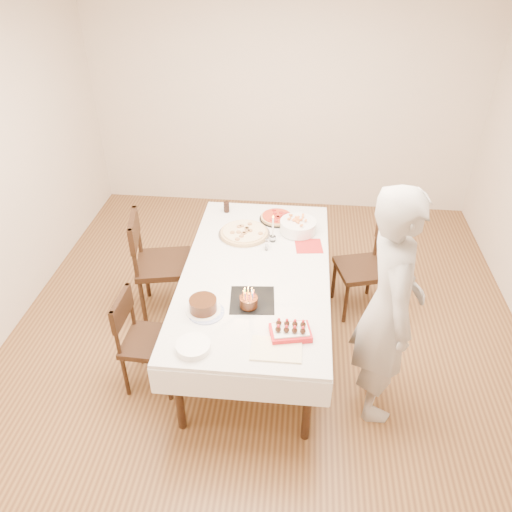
# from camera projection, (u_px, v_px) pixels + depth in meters

# --- Properties ---
(floor) EXTENTS (5.00, 5.00, 0.00)m
(floor) POSITION_uv_depth(u_px,v_px,m) (265.00, 338.00, 4.36)
(floor) COLOR #55331D
(floor) RESTS_ON ground
(wall_back) EXTENTS (4.50, 0.04, 2.70)m
(wall_back) POSITION_uv_depth(u_px,v_px,m) (285.00, 97.00, 5.64)
(wall_back) COLOR beige
(wall_back) RESTS_ON floor
(dining_table) EXTENTS (1.73, 2.38, 0.75)m
(dining_table) POSITION_uv_depth(u_px,v_px,m) (256.00, 306.00, 4.13)
(dining_table) COLOR silver
(dining_table) RESTS_ON floor
(chair_right_savory) EXTENTS (0.55, 0.55, 0.88)m
(chair_right_savory) POSITION_uv_depth(u_px,v_px,m) (361.00, 269.00, 4.45)
(chair_right_savory) COLOR black
(chair_right_savory) RESTS_ON floor
(chair_left_savory) EXTENTS (0.60, 0.60, 1.00)m
(chair_left_savory) POSITION_uv_depth(u_px,v_px,m) (164.00, 264.00, 4.41)
(chair_left_savory) COLOR black
(chair_left_savory) RESTS_ON floor
(chair_left_dessert) EXTENTS (0.44, 0.44, 0.83)m
(chair_left_dessert) POSITION_uv_depth(u_px,v_px,m) (150.00, 342.00, 3.73)
(chair_left_dessert) COLOR black
(chair_left_dessert) RESTS_ON floor
(person) EXTENTS (0.46, 0.67, 1.80)m
(person) POSITION_uv_depth(u_px,v_px,m) (389.00, 308.00, 3.31)
(person) COLOR #A5A09C
(person) RESTS_ON floor
(pizza_white) EXTENTS (0.50, 0.50, 0.04)m
(pizza_white) POSITION_uv_depth(u_px,v_px,m) (244.00, 233.00, 4.33)
(pizza_white) COLOR beige
(pizza_white) RESTS_ON dining_table
(pizza_pepperoni) EXTENTS (0.35, 0.35, 0.04)m
(pizza_pepperoni) POSITION_uv_depth(u_px,v_px,m) (277.00, 217.00, 4.55)
(pizza_pepperoni) COLOR red
(pizza_pepperoni) RESTS_ON dining_table
(red_placemat) EXTENTS (0.25, 0.25, 0.01)m
(red_placemat) POSITION_uv_depth(u_px,v_px,m) (309.00, 246.00, 4.20)
(red_placemat) COLOR #B21E1E
(red_placemat) RESTS_ON dining_table
(pasta_bowl) EXTENTS (0.32, 0.32, 0.10)m
(pasta_bowl) POSITION_uv_depth(u_px,v_px,m) (298.00, 226.00, 4.35)
(pasta_bowl) COLOR white
(pasta_bowl) RESTS_ON dining_table
(taper_candle) EXTENTS (0.07, 0.07, 0.26)m
(taper_candle) POSITION_uv_depth(u_px,v_px,m) (273.00, 228.00, 4.19)
(taper_candle) COLOR white
(taper_candle) RESTS_ON dining_table
(shaker_pair) EXTENTS (0.09, 0.09, 0.09)m
(shaker_pair) POSITION_uv_depth(u_px,v_px,m) (266.00, 246.00, 4.13)
(shaker_pair) COLOR white
(shaker_pair) RESTS_ON dining_table
(cola_glass) EXTENTS (0.07, 0.07, 0.10)m
(cola_glass) POSITION_uv_depth(u_px,v_px,m) (227.00, 207.00, 4.65)
(cola_glass) COLOR black
(cola_glass) RESTS_ON dining_table
(layer_cake) EXTENTS (0.25, 0.25, 0.10)m
(layer_cake) POSITION_uv_depth(u_px,v_px,m) (203.00, 305.00, 3.49)
(layer_cake) COLOR #331A0C
(layer_cake) RESTS_ON dining_table
(cake_board) EXTENTS (0.34, 0.34, 0.01)m
(cake_board) POSITION_uv_depth(u_px,v_px,m) (252.00, 300.00, 3.61)
(cake_board) COLOR black
(cake_board) RESTS_ON dining_table
(birthday_cake) EXTENTS (0.17, 0.17, 0.14)m
(birthday_cake) POSITION_uv_depth(u_px,v_px,m) (249.00, 298.00, 3.50)
(birthday_cake) COLOR #341A0E
(birthday_cake) RESTS_ON dining_table
(strawberry_box) EXTENTS (0.30, 0.23, 0.07)m
(strawberry_box) POSITION_uv_depth(u_px,v_px,m) (290.00, 332.00, 3.29)
(strawberry_box) COLOR #B2141B
(strawberry_box) RESTS_ON dining_table
(box_lid) EXTENTS (0.33, 0.22, 0.03)m
(box_lid) POSITION_uv_depth(u_px,v_px,m) (276.00, 350.00, 3.20)
(box_lid) COLOR beige
(box_lid) RESTS_ON dining_table
(plate_stack) EXTENTS (0.26, 0.26, 0.05)m
(plate_stack) POSITION_uv_depth(u_px,v_px,m) (193.00, 347.00, 3.19)
(plate_stack) COLOR white
(plate_stack) RESTS_ON dining_table
(china_plate) EXTENTS (0.26, 0.26, 0.01)m
(china_plate) POSITION_uv_depth(u_px,v_px,m) (206.00, 312.00, 3.49)
(china_plate) COLOR white
(china_plate) RESTS_ON dining_table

